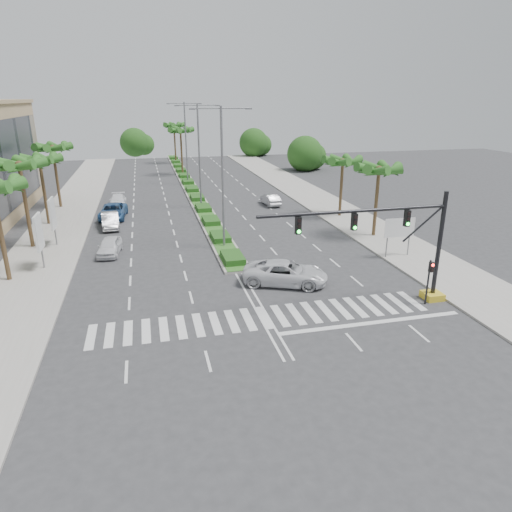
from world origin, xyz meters
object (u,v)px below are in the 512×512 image
Objects in this scene: car_parked_b at (110,220)px; car_parked_d at (118,201)px; car_parked_c at (113,211)px; car_crossing at (285,273)px; car_parked_a at (110,246)px; car_right at (270,200)px.

car_parked_d is at bearing 82.89° from car_parked_b.
car_parked_b reaches higher than car_parked_d.
car_parked_d is (0.35, 10.07, -0.10)m from car_parked_b.
car_parked_c is 6.21m from car_parked_d.
car_parked_a is at bearing 74.96° from car_crossing.
car_parked_a is at bearing -83.66° from car_parked_c.
car_crossing is at bearing -30.63° from car_parked_a.
car_crossing reaches higher than car_parked_d.
car_crossing is (12.97, -18.46, 0.06)m from car_parked_b.
car_parked_b reaches higher than car_right.
car_parked_c is 0.96× the size of car_crossing.
car_parked_b is at bearing 100.02° from car_parked_a.
car_crossing is 25.24m from car_right.
car_crossing is at bearing -55.20° from car_parked_c.
car_parked_c is 25.77m from car_crossing.
car_parked_d is at bearing -16.23° from car_right.
car_parked_d is 31.19m from car_crossing.
car_crossing reaches higher than car_parked_b.
car_parked_a is 12.59m from car_parked_c.
car_right is at bearing 9.77° from car_crossing.
car_parked_c is (-0.33, 12.58, 0.08)m from car_parked_a.
car_parked_c is at bearing -91.67° from car_parked_d.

